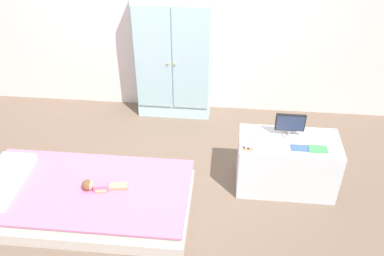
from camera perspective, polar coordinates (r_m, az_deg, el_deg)
The scene contains 10 objects.
ground_plane at distance 3.98m, azimuth -6.05°, elevation -8.86°, with size 10.00×10.00×0.02m, color brown.
bed at distance 3.85m, azimuth -14.22°, elevation -9.25°, with size 1.83×0.94×0.23m.
pillow at distance 4.03m, azimuth -24.25°, elevation -6.46°, with size 0.32×0.68×0.07m, color silver.
doll at distance 3.72m, azimuth -12.91°, elevation -7.65°, with size 0.39×0.15×0.10m.
wardrobe at distance 4.68m, azimuth -2.56°, elevation 9.58°, with size 0.83×0.31×1.43m.
tv_stand at distance 3.95m, azimuth 12.75°, elevation -4.76°, with size 0.89×0.46×0.52m, color silver.
tv_monitor at distance 3.78m, azimuth 13.21°, elevation 0.57°, with size 0.26×0.10×0.23m.
rocking_horse_toy at distance 3.60m, azimuth 7.77°, elevation -2.36°, with size 0.08×0.04×0.10m.
book_blue at distance 3.72m, azimuth 14.43°, elevation -2.65°, with size 0.14×0.08×0.01m, color blue.
book_green at distance 3.75m, azimuth 16.77°, elevation -2.76°, with size 0.16×0.10×0.01m, color #429E51.
Camera 1 is at (0.69, -2.78, 2.75)m, focal length 39.19 mm.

